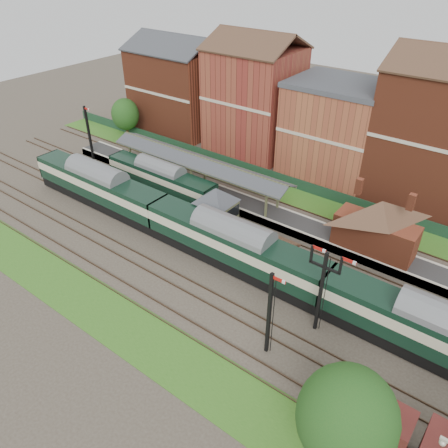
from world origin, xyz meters
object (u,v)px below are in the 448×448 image
Objects in this scene: signal_box at (216,211)px; platform_railcar at (161,178)px; dmu_train at (233,245)px; semaphore_bracket at (322,287)px.

signal_box is 0.37× the size of platform_railcar.
platform_railcar is at bearing 157.79° from dmu_train.
semaphore_bracket reaches higher than platform_railcar.
semaphore_bracket is at bearing -13.39° from dmu_train.
signal_box is at bearing 159.08° from semaphore_bracket.
signal_box is 5.61m from dmu_train.
platform_railcar is (-26.42, 9.00, -2.41)m from semaphore_bracket.
platform_railcar is (-11.39, 3.25, -0.97)m from signal_box.
platform_railcar is (-15.92, 6.50, -0.44)m from dmu_train.
signal_box is 0.10× the size of dmu_train.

